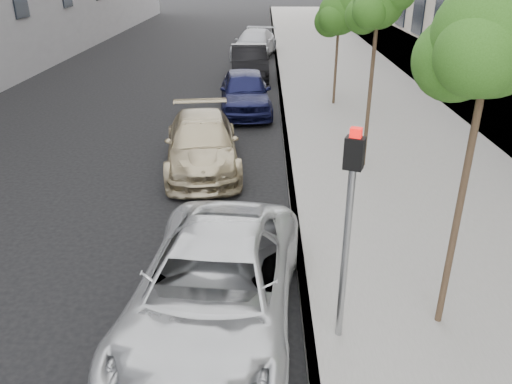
{
  "coord_description": "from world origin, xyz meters",
  "views": [
    {
      "loc": [
        0.47,
        -4.73,
        5.2
      ],
      "look_at": [
        0.35,
        3.24,
        1.5
      ],
      "focal_mm": 35.0,
      "sensor_mm": 36.0,
      "label": 1
    }
  ],
  "objects_px": {
    "tree_near": "(494,38)",
    "signal_pole": "(349,215)",
    "tree_far": "(340,13)",
    "minivan": "(214,289)",
    "tree_mid": "(380,4)",
    "sedan_rear": "(255,44)",
    "sedan_black": "(249,63)",
    "sedan_blue": "(245,91)",
    "suv": "(202,143)"
  },
  "relations": [
    {
      "from": "minivan",
      "to": "suv",
      "type": "bearing_deg",
      "value": 103.44
    },
    {
      "from": "sedan_blue",
      "to": "sedan_rear",
      "type": "bearing_deg",
      "value": 85.06
    },
    {
      "from": "minivan",
      "to": "sedan_rear",
      "type": "height_order",
      "value": "sedan_rear"
    },
    {
      "from": "tree_near",
      "to": "signal_pole",
      "type": "height_order",
      "value": "tree_near"
    },
    {
      "from": "tree_far",
      "to": "minivan",
      "type": "height_order",
      "value": "tree_far"
    },
    {
      "from": "suv",
      "to": "sedan_black",
      "type": "xyz_separation_m",
      "value": [
        0.95,
        11.32,
        0.09
      ]
    },
    {
      "from": "tree_mid",
      "to": "minivan",
      "type": "relative_size",
      "value": 0.95
    },
    {
      "from": "tree_mid",
      "to": "tree_far",
      "type": "relative_size",
      "value": 1.16
    },
    {
      "from": "tree_near",
      "to": "signal_pole",
      "type": "distance_m",
      "value": 2.77
    },
    {
      "from": "signal_pole",
      "to": "suv",
      "type": "distance_m",
      "value": 7.66
    },
    {
      "from": "tree_far",
      "to": "sedan_blue",
      "type": "height_order",
      "value": "tree_far"
    },
    {
      "from": "sedan_blue",
      "to": "sedan_rear",
      "type": "height_order",
      "value": "sedan_blue"
    },
    {
      "from": "suv",
      "to": "sedan_black",
      "type": "height_order",
      "value": "sedan_black"
    },
    {
      "from": "sedan_blue",
      "to": "sedan_rear",
      "type": "relative_size",
      "value": 0.87
    },
    {
      "from": "tree_mid",
      "to": "sedan_rear",
      "type": "relative_size",
      "value": 0.94
    },
    {
      "from": "signal_pole",
      "to": "sedan_black",
      "type": "xyz_separation_m",
      "value": [
        -1.87,
        18.3,
        -1.36
      ]
    },
    {
      "from": "tree_near",
      "to": "sedan_black",
      "type": "xyz_separation_m",
      "value": [
        -3.48,
        17.96,
        -3.58
      ]
    },
    {
      "from": "signal_pole",
      "to": "sedan_blue",
      "type": "bearing_deg",
      "value": 119.95
    },
    {
      "from": "minivan",
      "to": "suv",
      "type": "distance_m",
      "value": 6.76
    },
    {
      "from": "tree_mid",
      "to": "tree_near",
      "type": "bearing_deg",
      "value": -90.0
    },
    {
      "from": "minivan",
      "to": "sedan_black",
      "type": "bearing_deg",
      "value": 95.32
    },
    {
      "from": "tree_near",
      "to": "sedan_rear",
      "type": "height_order",
      "value": "tree_near"
    },
    {
      "from": "minivan",
      "to": "signal_pole",
      "type": "bearing_deg",
      "value": -3.19
    },
    {
      "from": "sedan_rear",
      "to": "tree_near",
      "type": "bearing_deg",
      "value": -73.31
    },
    {
      "from": "tree_near",
      "to": "sedan_black",
      "type": "height_order",
      "value": "tree_near"
    },
    {
      "from": "signal_pole",
      "to": "minivan",
      "type": "xyz_separation_m",
      "value": [
        -1.86,
        0.28,
        -1.42
      ]
    },
    {
      "from": "minivan",
      "to": "sedan_blue",
      "type": "distance_m",
      "value": 12.28
    },
    {
      "from": "minivan",
      "to": "tree_near",
      "type": "bearing_deg",
      "value": 6.35
    },
    {
      "from": "signal_pole",
      "to": "suv",
      "type": "bearing_deg",
      "value": 133.62
    },
    {
      "from": "tree_mid",
      "to": "signal_pole",
      "type": "distance_m",
      "value": 7.35
    },
    {
      "from": "minivan",
      "to": "suv",
      "type": "relative_size",
      "value": 1.08
    },
    {
      "from": "sedan_blue",
      "to": "sedan_black",
      "type": "distance_m",
      "value": 5.74
    },
    {
      "from": "minivan",
      "to": "sedan_black",
      "type": "xyz_separation_m",
      "value": [
        -0.0,
        18.02,
        0.06
      ]
    },
    {
      "from": "signal_pole",
      "to": "sedan_black",
      "type": "relative_size",
      "value": 0.67
    },
    {
      "from": "tree_near",
      "to": "tree_mid",
      "type": "height_order",
      "value": "tree_near"
    },
    {
      "from": "suv",
      "to": "sedan_rear",
      "type": "height_order",
      "value": "sedan_rear"
    },
    {
      "from": "sedan_black",
      "to": "tree_far",
      "type": "bearing_deg",
      "value": -58.69
    },
    {
      "from": "minivan",
      "to": "sedan_rear",
      "type": "bearing_deg",
      "value": 94.96
    },
    {
      "from": "tree_mid",
      "to": "signal_pole",
      "type": "xyz_separation_m",
      "value": [
        -1.61,
        -6.84,
        -2.13
      ]
    },
    {
      "from": "tree_mid",
      "to": "sedan_blue",
      "type": "bearing_deg",
      "value": 121.15
    },
    {
      "from": "tree_mid",
      "to": "sedan_black",
      "type": "height_order",
      "value": "tree_mid"
    },
    {
      "from": "minivan",
      "to": "sedan_black",
      "type": "height_order",
      "value": "sedan_black"
    },
    {
      "from": "tree_mid",
      "to": "sedan_blue",
      "type": "relative_size",
      "value": 1.08
    },
    {
      "from": "tree_mid",
      "to": "tree_far",
      "type": "distance_m",
      "value": 6.55
    },
    {
      "from": "signal_pole",
      "to": "sedan_rear",
      "type": "xyz_separation_m",
      "value": [
        -1.71,
        24.55,
        -1.38
      ]
    },
    {
      "from": "tree_near",
      "to": "sedan_black",
      "type": "distance_m",
      "value": 18.64
    },
    {
      "from": "tree_mid",
      "to": "suv",
      "type": "height_order",
      "value": "tree_mid"
    },
    {
      "from": "tree_near",
      "to": "sedan_blue",
      "type": "bearing_deg",
      "value": 105.79
    },
    {
      "from": "suv",
      "to": "minivan",
      "type": "bearing_deg",
      "value": -89.31
    },
    {
      "from": "suv",
      "to": "sedan_rear",
      "type": "relative_size",
      "value": 0.91
    }
  ]
}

